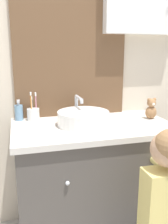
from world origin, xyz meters
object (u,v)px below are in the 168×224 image
object	(u,v)px
toothbrush_holder	(33,114)
child_figure	(164,202)
teddy_bear	(151,109)
soap_dispenser	(19,112)
sink_basin	(83,118)

from	to	relation	value
toothbrush_holder	child_figure	world-z (taller)	toothbrush_holder
child_figure	teddy_bear	world-z (taller)	teddy_bear
toothbrush_holder	teddy_bear	world-z (taller)	toothbrush_holder
soap_dispenser	child_figure	xyz separation A→B (m)	(0.67, -0.76, -0.32)
soap_dispenser	child_figure	size ratio (longest dim) A/B	0.15
soap_dispenser	teddy_bear	xyz separation A→B (m)	(0.90, -0.20, 0.01)
sink_basin	toothbrush_holder	distance (m)	0.36
teddy_bear	child_figure	bearing A→B (deg)	-111.97
sink_basin	child_figure	distance (m)	0.68
sink_basin	teddy_bear	bearing A→B (deg)	3.08
sink_basin	soap_dispenser	xyz separation A→B (m)	(-0.40, 0.23, 0.01)
child_figure	soap_dispenser	bearing A→B (deg)	131.18
toothbrush_holder	child_figure	distance (m)	0.99
child_figure	teddy_bear	distance (m)	0.69
child_figure	toothbrush_holder	bearing A→B (deg)	127.73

